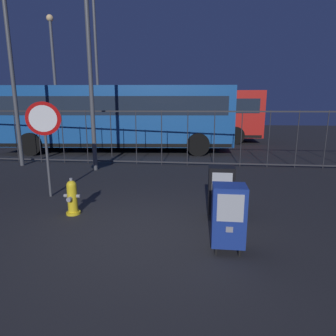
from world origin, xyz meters
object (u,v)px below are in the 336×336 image
street_light_far_right (88,24)px  street_light_near_left (9,40)px  bus_near (118,115)px  bus_far (173,113)px  stop_sign (45,130)px  newspaper_box_primary (228,215)px  street_light_far_left (54,73)px  street_light_near_right (96,54)px  newspaper_box_secondary (221,190)px  fire_hydrant (72,197)px

street_light_far_right → street_light_near_left: bearing=171.7°
bus_near → bus_far: bearing=58.6°
stop_sign → bus_far: bus_far is taller
street_light_near_left → stop_sign: bearing=-49.0°
newspaper_box_primary → bus_near: (-4.31, 9.28, 1.14)m
street_light_far_left → street_light_near_right: bearing=19.4°
bus_near → street_light_near_left: (-2.61, -3.71, 2.58)m
newspaper_box_secondary → fire_hydrant: bearing=-177.3°
street_light_near_left → street_light_far_right: (2.96, -0.43, 0.32)m
bus_near → street_light_far_right: size_ratio=1.33×
street_light_far_right → bus_near: bearing=94.7°
fire_hydrant → street_light_near_left: (-3.99, 4.41, 3.94)m
bus_far → fire_hydrant: bearing=-95.4°
newspaper_box_primary → street_light_near_right: bearing=118.7°
fire_hydrant → street_light_far_right: 5.92m
newspaper_box_primary → bus_far: bearing=99.1°
newspaper_box_primary → stop_sign: 4.67m
fire_hydrant → newspaper_box_primary: newspaper_box_primary is taller
bus_near → street_light_far_left: size_ratio=1.70×
fire_hydrant → bus_near: 8.35m
street_light_far_left → newspaper_box_secondary: bearing=-48.0°
stop_sign → bus_near: (-0.32, 7.08, 0.11)m
newspaper_box_secondary → street_light_near_right: 11.31m
newspaper_box_secondary → street_light_far_left: bearing=132.0°
newspaper_box_secondary → street_light_near_left: 8.93m
newspaper_box_primary → street_light_far_right: size_ratio=0.13×
newspaper_box_secondary → street_light_near_left: size_ratio=0.14×
newspaper_box_primary → street_light_near_left: (-6.93, 5.58, 3.72)m
street_light_far_left → bus_far: bearing=37.6°
bus_near → bus_far: size_ratio=1.01×
bus_far → street_light_near_left: (-4.75, -8.10, 2.58)m
newspaper_box_primary → bus_far: 13.90m
newspaper_box_secondary → bus_near: bus_near is taller
street_light_far_left → street_light_far_right: street_light_far_right is taller
stop_sign → street_light_near_right: (-1.61, 8.05, 3.03)m
bus_far → street_light_near_right: 5.66m
newspaper_box_primary → street_light_far_left: size_ratio=0.16×
fire_hydrant → newspaper_box_primary: size_ratio=0.73×
bus_near → street_light_near_left: street_light_near_left is taller
newspaper_box_primary → stop_sign: size_ratio=0.46×
fire_hydrant → stop_sign: size_ratio=0.33×
stop_sign → street_light_near_left: size_ratio=0.30×
stop_sign → street_light_near_right: size_ratio=0.27×
newspaper_box_secondary → stop_sign: stop_sign is taller
bus_near → street_light_near_right: size_ratio=1.32×
newspaper_box_primary → fire_hydrant: bearing=158.4°
street_light_near_right → stop_sign: bearing=-78.7°
street_light_far_left → fire_hydrant: bearing=-61.6°
street_light_near_left → newspaper_box_primary: bearing=-38.8°
bus_near → street_light_far_right: bearing=-90.7°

